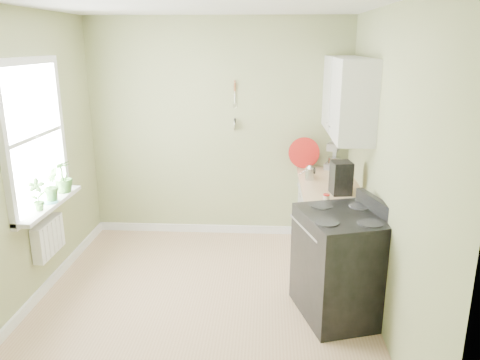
# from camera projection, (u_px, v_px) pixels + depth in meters

# --- Properties ---
(floor) EXTENTS (3.20, 3.60, 0.02)m
(floor) POSITION_uv_depth(u_px,v_px,m) (201.00, 307.00, 4.43)
(floor) COLOR tan
(floor) RESTS_ON ground
(ceiling) EXTENTS (3.20, 3.60, 0.02)m
(ceiling) POSITION_uv_depth(u_px,v_px,m) (193.00, 0.00, 3.66)
(ceiling) COLOR white
(ceiling) RESTS_ON wall_back
(wall_back) EXTENTS (3.20, 0.02, 2.70)m
(wall_back) POSITION_uv_depth(u_px,v_px,m) (219.00, 130.00, 5.78)
(wall_back) COLOR tan
(wall_back) RESTS_ON floor
(wall_left) EXTENTS (0.02, 3.60, 2.70)m
(wall_left) POSITION_uv_depth(u_px,v_px,m) (17.00, 165.00, 4.13)
(wall_left) COLOR tan
(wall_left) RESTS_ON floor
(wall_right) EXTENTS (0.02, 3.60, 2.70)m
(wall_right) POSITION_uv_depth(u_px,v_px,m) (387.00, 171.00, 3.95)
(wall_right) COLOR tan
(wall_right) RESTS_ON floor
(base_cabinets) EXTENTS (0.60, 1.60, 0.87)m
(base_cabinets) POSITION_uv_depth(u_px,v_px,m) (329.00, 226.00, 5.19)
(base_cabinets) COLOR white
(base_cabinets) RESTS_ON floor
(countertop) EXTENTS (0.64, 1.60, 0.04)m
(countertop) POSITION_uv_depth(u_px,v_px,m) (330.00, 187.00, 5.06)
(countertop) COLOR #D3AF81
(countertop) RESTS_ON base_cabinets
(upper_cabinets) EXTENTS (0.35, 1.40, 0.80)m
(upper_cabinets) POSITION_uv_depth(u_px,v_px,m) (347.00, 97.00, 4.88)
(upper_cabinets) COLOR white
(upper_cabinets) RESTS_ON wall_right
(window) EXTENTS (0.06, 1.14, 1.44)m
(window) POSITION_uv_depth(u_px,v_px,m) (34.00, 137.00, 4.36)
(window) COLOR white
(window) RESTS_ON wall_left
(window_sill) EXTENTS (0.18, 1.14, 0.04)m
(window_sill) POSITION_uv_depth(u_px,v_px,m) (50.00, 204.00, 4.55)
(window_sill) COLOR white
(window_sill) RESTS_ON wall_left
(radiator) EXTENTS (0.12, 0.50, 0.35)m
(radiator) POSITION_uv_depth(u_px,v_px,m) (48.00, 238.00, 4.59)
(radiator) COLOR white
(radiator) RESTS_ON wall_left
(wall_utensils) EXTENTS (0.02, 0.14, 0.58)m
(wall_utensils) POSITION_uv_depth(u_px,v_px,m) (235.00, 113.00, 5.68)
(wall_utensils) COLOR #D3AF81
(wall_utensils) RESTS_ON wall_back
(stove) EXTENTS (0.90, 0.95, 1.09)m
(stove) POSITION_uv_depth(u_px,v_px,m) (341.00, 264.00, 4.18)
(stove) COLOR black
(stove) RESTS_ON floor
(stand_mixer) EXTENTS (0.26, 0.33, 0.36)m
(stand_mixer) POSITION_uv_depth(u_px,v_px,m) (334.00, 156.00, 5.71)
(stand_mixer) COLOR #B2B2B7
(stand_mixer) RESTS_ON countertop
(kettle) EXTENTS (0.17, 0.10, 0.17)m
(kettle) POSITION_uv_depth(u_px,v_px,m) (310.00, 172.00, 5.23)
(kettle) COLOR silver
(kettle) RESTS_ON countertop
(coffee_maker) EXTENTS (0.22, 0.24, 0.34)m
(coffee_maker) POSITION_uv_depth(u_px,v_px,m) (341.00, 179.00, 4.73)
(coffee_maker) COLOR black
(coffee_maker) RESTS_ON countertop
(red_tray) EXTENTS (0.38, 0.09, 0.38)m
(red_tray) POSITION_uv_depth(u_px,v_px,m) (304.00, 153.00, 5.70)
(red_tray) COLOR #A91A16
(red_tray) RESTS_ON countertop
(jar) EXTENTS (0.07, 0.07, 0.07)m
(jar) POSITION_uv_depth(u_px,v_px,m) (326.00, 198.00, 4.53)
(jar) COLOR beige
(jar) RESTS_ON countertop
(plant_a) EXTENTS (0.19, 0.17, 0.31)m
(plant_a) POSITION_uv_depth(u_px,v_px,m) (37.00, 195.00, 4.28)
(plant_a) COLOR #3F6E2E
(plant_a) RESTS_ON window_sill
(plant_b) EXTENTS (0.19, 0.21, 0.32)m
(plant_b) POSITION_uv_depth(u_px,v_px,m) (51.00, 185.00, 4.55)
(plant_b) COLOR #3F6E2E
(plant_b) RESTS_ON window_sill
(plant_c) EXTENTS (0.26, 0.26, 0.33)m
(plant_c) POSITION_uv_depth(u_px,v_px,m) (63.00, 177.00, 4.81)
(plant_c) COLOR #3F6E2E
(plant_c) RESTS_ON window_sill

